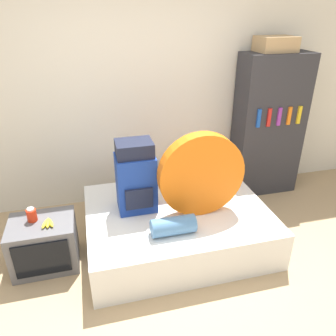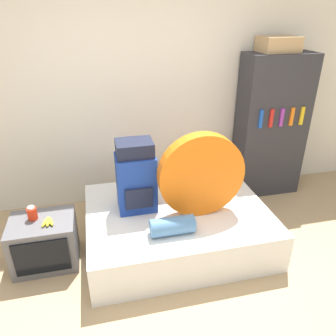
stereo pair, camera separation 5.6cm
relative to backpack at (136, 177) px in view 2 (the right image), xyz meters
name	(u,v)px [view 2 (the right image)]	position (x,y,z in m)	size (l,w,h in m)	color
ground_plane	(178,314)	(0.16, -0.99, -0.72)	(16.00, 16.00, 0.00)	tan
wall_back	(136,92)	(0.16, 0.91, 0.58)	(8.00, 0.05, 2.60)	silver
bed	(177,225)	(0.37, -0.11, -0.53)	(1.74, 1.33, 0.39)	white
backpack	(136,177)	(0.00, 0.00, 0.00)	(0.36, 0.32, 0.69)	navy
tent_bag	(201,175)	(0.57, -0.22, 0.07)	(0.80, 0.13, 0.80)	orange
sleeping_roll	(172,226)	(0.23, -0.48, -0.25)	(0.38, 0.16, 0.16)	teal
television	(45,242)	(-0.88, -0.13, -0.49)	(0.57, 0.46, 0.46)	#5B5B60
canister	(32,213)	(-0.94, -0.08, -0.20)	(0.08, 0.08, 0.13)	red
banana_bunch	(48,221)	(-0.81, -0.18, -0.25)	(0.12, 0.15, 0.03)	yellow
bookshelf	(271,127)	(1.73, 0.66, 0.13)	(0.80, 0.39, 1.71)	#2D2D33
cardboard_box	(278,44)	(1.70, 0.69, 1.06)	(0.41, 0.31, 0.16)	tan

